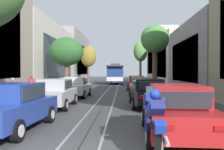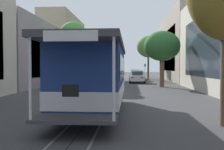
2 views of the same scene
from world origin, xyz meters
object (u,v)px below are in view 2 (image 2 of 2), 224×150
Objects in this scene: street_tree_kerb_left_near at (148,47)px; cable_car_trolley at (96,75)px; parked_car_red_near_right at (105,74)px; street_tree_kerb_left_second at (162,46)px; street_tree_kerb_right_second at (73,37)px; pedestrian_on_left_pavement at (162,75)px; parked_car_blue_near_left at (136,74)px; street_tree_kerb_right_near at (93,42)px; street_sign_post at (145,69)px; parked_car_black_second_right at (102,75)px; motorcycle_with_rider at (111,74)px; parked_car_beige_mid_right at (96,77)px; pedestrian_on_right_pavement at (162,75)px; parked_car_silver_second_left at (137,75)px; parked_car_red_fourth_right at (88,79)px; parked_car_white_mid_left at (137,77)px.

street_tree_kerb_left_near is 0.80× the size of cable_car_trolley.
street_tree_kerb_left_second is (-7.56, 18.16, 3.29)m from parked_car_red_near_right.
street_tree_kerb_right_second is 3.97× the size of pedestrian_on_left_pavement.
street_tree_kerb_left_near reaches higher than parked_car_blue_near_left.
street_tree_kerb_right_second is 12.99m from pedestrian_on_left_pavement.
street_tree_kerb_right_near reaches higher than street_tree_kerb_right_second.
street_tree_kerb_left_second is 17.22m from street_sign_post.
parked_car_black_second_right is 0.60× the size of street_tree_kerb_left_near.
parked_car_red_near_right is at bearing -95.39° from street_tree_kerb_right_second.
street_tree_kerb_left_second reaches higher than parked_car_red_near_right.
street_tree_kerb_left_near is 9.51m from street_tree_kerb_right_near.
cable_car_trolley is at bearing 94.87° from parked_car_red_near_right.
street_tree_kerb_right_near is 17.06m from street_tree_kerb_right_second.
parked_car_black_second_right is 2.27× the size of motorcycle_with_rider.
cable_car_trolley reaches higher than parked_car_beige_mid_right.
parked_car_silver_second_left is at bearing -34.03° from pedestrian_on_right_pavement.
street_sign_post reaches higher than parked_car_beige_mid_right.
pedestrian_on_left_pavement is (-8.36, -8.14, 0.17)m from parked_car_red_fourth_right.
street_tree_kerb_left_near is 4.25× the size of pedestrian_on_left_pavement.
parked_car_black_second_right is at bearing 85.21° from motorcycle_with_rider.
parked_car_red_near_right is 2.76× the size of pedestrian_on_right_pavement.
street_tree_kerb_right_second reaches higher than street_tree_kerb_left_second.
cable_car_trolley reaches higher than parked_car_blue_near_left.
street_sign_post is at bearing -57.06° from street_tree_kerb_left_near.
motorcycle_with_rider reaches higher than parked_car_white_mid_left.
street_sign_post reaches higher than parked_car_white_mid_left.
parked_car_red_near_right is 1.00× the size of parked_car_beige_mid_right.
parked_car_beige_mid_right is 1.67× the size of street_sign_post.
parked_car_red_near_right is at bearing -14.33° from street_tree_kerb_left_near.
parked_car_silver_second_left is 6.49m from street_tree_kerb_left_near.
pedestrian_on_left_pavement is at bearing -105.00° from cable_car_trolley.
parked_car_blue_near_left and parked_car_silver_second_left have the same top height.
pedestrian_on_left_pavement is 1.07× the size of pedestrian_on_right_pavement.
parked_car_red_near_right is 0.78× the size of street_tree_kerb_left_second.
parked_car_beige_mid_right is 0.78× the size of street_tree_kerb_left_second.
street_tree_kerb_right_near reaches higher than parked_car_beige_mid_right.
parked_car_beige_mid_right is at bearing 26.32° from pedestrian_on_right_pavement.
cable_car_trolley is at bearing 93.18° from motorcycle_with_rider.
street_tree_kerb_right_near is 15.57m from pedestrian_on_left_pavement.
street_tree_kerb_left_near is (-7.25, -17.05, 4.64)m from parked_car_red_fourth_right.
pedestrian_on_right_pavement is 7.46m from street_sign_post.
street_tree_kerb_left_second is at bearing 90.55° from street_tree_kerb_left_near.
parked_car_red_fourth_right is at bearing 68.07° from parked_car_silver_second_left.
parked_car_beige_mid_right is 6.33m from parked_car_red_fourth_right.
street_tree_kerb_left_second reaches higher than parked_car_beige_mid_right.
street_tree_kerb_right_near reaches higher than pedestrian_on_left_pavement.
parked_car_beige_mid_right and parked_car_red_fourth_right have the same top height.
street_tree_kerb_left_second is (-0.16, 16.27, -1.34)m from street_tree_kerb_left_near.
street_tree_kerb_right_second is at bearing -3.22° from street_tree_kerb_left_second.
parked_car_red_fourth_right is 19.10m from street_tree_kerb_left_near.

